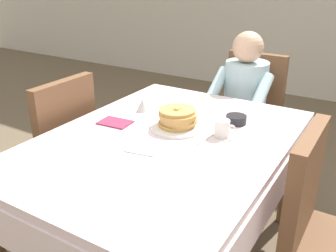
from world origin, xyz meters
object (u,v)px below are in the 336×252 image
(chair_diner, at_px, (249,108))
(fork_left_of_plate, at_px, (145,122))
(dining_table_main, at_px, (164,155))
(knife_right_of_plate, at_px, (209,137))
(spoon_near_edge, at_px, (139,153))
(plate_breakfast, at_px, (177,127))
(syrup_pitcher, at_px, (143,105))
(diner_person, at_px, (243,97))
(breakfast_stack, at_px, (177,117))
(bowl_butter, at_px, (236,119))
(cup_coffee, at_px, (222,128))
(chair_left_side, at_px, (57,142))
(chair_right_side, at_px, (323,226))

(chair_diner, height_order, fork_left_of_plate, chair_diner)
(dining_table_main, relative_size, knife_right_of_plate, 7.62)
(chair_diner, height_order, spoon_near_edge, chair_diner)
(plate_breakfast, bearing_deg, syrup_pitcher, 159.10)
(spoon_near_edge, bearing_deg, diner_person, 78.58)
(syrup_pitcher, relative_size, fork_left_of_plate, 0.44)
(breakfast_stack, height_order, knife_right_of_plate, breakfast_stack)
(bowl_butter, relative_size, fork_left_of_plate, 0.61)
(diner_person, bearing_deg, fork_left_of_plate, 75.88)
(syrup_pitcher, bearing_deg, diner_person, 66.49)
(chair_diner, xyz_separation_m, knife_right_of_plate, (0.16, -1.05, 0.21))
(dining_table_main, xyz_separation_m, spoon_near_edge, (-0.01, -0.20, 0.09))
(knife_right_of_plate, bearing_deg, bowl_butter, -5.03)
(fork_left_of_plate, relative_size, spoon_near_edge, 1.20)
(knife_right_of_plate, bearing_deg, fork_left_of_plate, 95.74)
(breakfast_stack, height_order, spoon_near_edge, breakfast_stack)
(diner_person, distance_m, breakfast_stack, 0.88)
(spoon_near_edge, bearing_deg, bowl_butter, 57.42)
(cup_coffee, distance_m, syrup_pitcher, 0.54)
(breakfast_stack, distance_m, syrup_pitcher, 0.32)
(cup_coffee, relative_size, knife_right_of_plate, 0.57)
(chair_left_side, xyz_separation_m, knife_right_of_plate, (0.95, 0.12, 0.21))
(chair_right_side, height_order, knife_right_of_plate, chair_right_side)
(chair_left_side, height_order, cup_coffee, chair_left_side)
(dining_table_main, relative_size, chair_diner, 1.64)
(chair_left_side, height_order, syrup_pitcher, chair_left_side)
(diner_person, xyz_separation_m, spoon_near_edge, (-0.03, -1.21, 0.07))
(diner_person, xyz_separation_m, plate_breakfast, (-0.03, -0.87, 0.08))
(diner_person, xyz_separation_m, chair_left_side, (-0.79, -1.01, -0.14))
(chair_left_side, relative_size, plate_breakfast, 3.32)
(chair_diner, height_order, breakfast_stack, chair_diner)
(diner_person, distance_m, fork_left_of_plate, 0.92)
(dining_table_main, bearing_deg, cup_coffee, 37.35)
(cup_coffee, bearing_deg, diner_person, 103.73)
(syrup_pitcher, height_order, spoon_near_edge, syrup_pitcher)
(plate_breakfast, bearing_deg, cup_coffee, 7.10)
(chair_right_side, height_order, plate_breakfast, chair_right_side)
(dining_table_main, relative_size, diner_person, 1.36)
(cup_coffee, bearing_deg, fork_left_of_plate, -173.38)
(plate_breakfast, height_order, fork_left_of_plate, plate_breakfast)
(chair_diner, bearing_deg, breakfast_stack, 88.14)
(chair_right_side, bearing_deg, cup_coffee, -107.76)
(cup_coffee, bearing_deg, syrup_pitcher, 171.17)
(dining_table_main, bearing_deg, syrup_pitcher, 140.05)
(knife_right_of_plate, bearing_deg, breakfast_stack, 90.01)
(cup_coffee, bearing_deg, knife_right_of_plate, -134.54)
(syrup_pitcher, bearing_deg, breakfast_stack, -21.04)
(spoon_near_edge, bearing_deg, breakfast_stack, 80.14)
(chair_diner, bearing_deg, cup_coffee, 101.64)
(breakfast_stack, relative_size, cup_coffee, 1.79)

